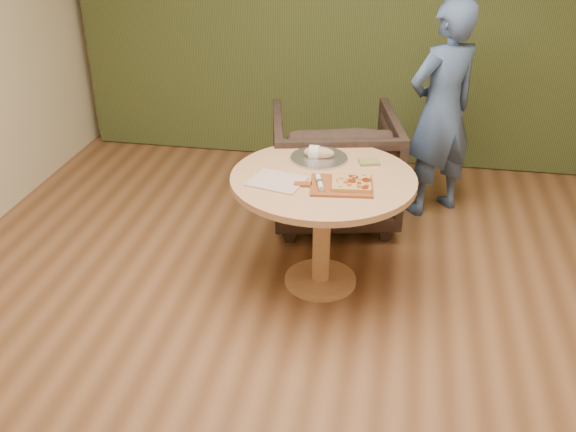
# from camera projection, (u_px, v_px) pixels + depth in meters

# --- Properties ---
(room_shell) EXTENTS (5.04, 6.04, 2.84)m
(room_shell) POSITION_uv_depth(u_px,v_px,m) (299.00, 120.00, 2.73)
(room_shell) COLOR brown
(room_shell) RESTS_ON ground
(pedestal_table) EXTENTS (1.10, 1.10, 0.75)m
(pedestal_table) POSITION_uv_depth(u_px,v_px,m) (323.00, 197.00, 3.84)
(pedestal_table) COLOR tan
(pedestal_table) RESTS_ON ground
(pizza_paddle) EXTENTS (0.46, 0.32, 0.01)m
(pizza_paddle) POSITION_uv_depth(u_px,v_px,m) (340.00, 186.00, 3.64)
(pizza_paddle) COLOR brown
(pizza_paddle) RESTS_ON pedestal_table
(flatbread_pizza) EXTENTS (0.24, 0.24, 0.04)m
(flatbread_pizza) POSITION_uv_depth(u_px,v_px,m) (352.00, 182.00, 3.63)
(flatbread_pizza) COLOR tan
(flatbread_pizza) RESTS_ON pizza_paddle
(cutlery_roll) EXTENTS (0.07, 0.20, 0.03)m
(cutlery_roll) POSITION_uv_depth(u_px,v_px,m) (320.00, 182.00, 3.63)
(cutlery_roll) COLOR silver
(cutlery_roll) RESTS_ON pizza_paddle
(newspaper) EXTENTS (0.35, 0.32, 0.01)m
(newspaper) POSITION_uv_depth(u_px,v_px,m) (277.00, 181.00, 3.70)
(newspaper) COLOR white
(newspaper) RESTS_ON pedestal_table
(serving_tray) EXTENTS (0.36, 0.36, 0.02)m
(serving_tray) POSITION_uv_depth(u_px,v_px,m) (319.00, 158.00, 3.98)
(serving_tray) COLOR silver
(serving_tray) RESTS_ON pedestal_table
(bread_roll) EXTENTS (0.19, 0.09, 0.09)m
(bread_roll) POSITION_uv_depth(u_px,v_px,m) (318.00, 153.00, 3.97)
(bread_roll) COLOR tan
(bread_roll) RESTS_ON serving_tray
(green_packet) EXTENTS (0.14, 0.13, 0.02)m
(green_packet) POSITION_uv_depth(u_px,v_px,m) (369.00, 162.00, 3.93)
(green_packet) COLOR olive
(green_packet) RESTS_ON pedestal_table
(armchair) EXTENTS (1.04, 0.99, 0.91)m
(armchair) POSITION_uv_depth(u_px,v_px,m) (334.00, 162.00, 4.68)
(armchair) COLOR black
(armchair) RESTS_ON ground
(person_standing) EXTENTS (0.70, 0.66, 1.60)m
(person_standing) POSITION_uv_depth(u_px,v_px,m) (441.00, 111.00, 4.62)
(person_standing) COLOR #415C8C
(person_standing) RESTS_ON ground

